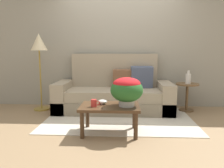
# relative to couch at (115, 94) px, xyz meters

# --- Properties ---
(ground_plane) EXTENTS (14.00, 14.00, 0.00)m
(ground_plane) POSITION_rel_couch_xyz_m (0.11, -0.73, -0.33)
(ground_plane) COLOR #997A56
(wall_back) EXTENTS (6.40, 0.12, 2.65)m
(wall_back) POSITION_rel_couch_xyz_m (0.11, 0.48, 1.00)
(wall_back) COLOR gray
(wall_back) RESTS_ON ground
(area_rug) EXTENTS (2.54, 1.66, 0.01)m
(area_rug) POSITION_rel_couch_xyz_m (0.11, -0.60, -0.32)
(area_rug) COLOR beige
(area_rug) RESTS_ON ground
(couch) EXTENTS (2.27, 0.90, 1.13)m
(couch) POSITION_rel_couch_xyz_m (0.00, 0.00, 0.00)
(couch) COLOR gray
(couch) RESTS_ON ground
(coffee_table) EXTENTS (0.85, 0.58, 0.41)m
(coffee_table) POSITION_rel_couch_xyz_m (-0.01, -1.29, 0.02)
(coffee_table) COLOR #442D1B
(coffee_table) RESTS_ON ground
(side_table) EXTENTS (0.44, 0.44, 0.56)m
(side_table) POSITION_rel_couch_xyz_m (1.44, 0.03, 0.05)
(side_table) COLOR brown
(side_table) RESTS_ON ground
(floor_lamp) EXTENTS (0.32, 0.32, 1.53)m
(floor_lamp) POSITION_rel_couch_xyz_m (-1.49, -0.02, 0.91)
(floor_lamp) COLOR olive
(floor_lamp) RESTS_ON ground
(potted_plant) EXTENTS (0.46, 0.46, 0.41)m
(potted_plant) POSITION_rel_couch_xyz_m (0.23, -1.32, 0.33)
(potted_plant) COLOR #B7B2A8
(potted_plant) RESTS_ON coffee_table
(coffee_mug) EXTENTS (0.13, 0.08, 0.10)m
(coffee_mug) POSITION_rel_couch_xyz_m (-0.23, -1.38, 0.14)
(coffee_mug) COLOR red
(coffee_mug) RESTS_ON coffee_table
(snack_bowl) EXTENTS (0.14, 0.14, 0.07)m
(snack_bowl) POSITION_rel_couch_xyz_m (-0.13, -1.22, 0.12)
(snack_bowl) COLOR silver
(snack_bowl) RESTS_ON coffee_table
(table_vase) EXTENTS (0.10, 0.10, 0.26)m
(table_vase) POSITION_rel_couch_xyz_m (1.45, 0.02, 0.33)
(table_vase) COLOR silver
(table_vase) RESTS_ON side_table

